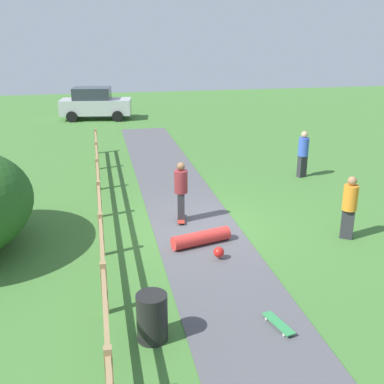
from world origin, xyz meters
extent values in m
plane|color=#427533|center=(0.00, 0.00, 0.00)|extent=(60.00, 60.00, 0.00)
cube|color=#515156|center=(0.00, 0.00, 0.01)|extent=(2.40, 28.00, 0.02)
cube|color=#997A51|center=(-2.60, -6.43, 0.55)|extent=(0.12, 0.12, 1.10)
cube|color=#997A51|center=(-2.60, -3.86, 0.55)|extent=(0.12, 0.12, 1.10)
cube|color=#997A51|center=(-2.60, -1.29, 0.55)|extent=(0.12, 0.12, 1.10)
cube|color=#997A51|center=(-2.60, 1.29, 0.55)|extent=(0.12, 0.12, 1.10)
cube|color=#997A51|center=(-2.60, 3.86, 0.55)|extent=(0.12, 0.12, 1.10)
cube|color=#997A51|center=(-2.60, 6.43, 0.55)|extent=(0.12, 0.12, 1.10)
cube|color=#997A51|center=(-2.60, 9.00, 0.55)|extent=(0.12, 0.12, 1.10)
cube|color=#997A51|center=(-2.60, 0.00, 0.50)|extent=(0.08, 18.00, 0.09)
cube|color=#997A51|center=(-2.60, 0.00, 0.95)|extent=(0.08, 18.00, 0.09)
cylinder|color=black|center=(-1.80, -4.86, 0.45)|extent=(0.56, 0.56, 0.90)
cube|color=#B23326|center=(-0.31, 0.47, 0.09)|extent=(0.34, 0.82, 0.02)
cylinder|color=silver|center=(-0.33, 0.75, 0.05)|extent=(0.04, 0.06, 0.06)
cylinder|color=silver|center=(-0.18, 0.73, 0.05)|extent=(0.04, 0.06, 0.06)
cylinder|color=silver|center=(-0.43, 0.20, 0.05)|extent=(0.04, 0.06, 0.06)
cylinder|color=silver|center=(-0.28, 0.18, 0.05)|extent=(0.04, 0.06, 0.06)
cube|color=#2D2D33|center=(-0.31, 0.47, 0.49)|extent=(0.25, 0.35, 0.78)
cylinder|color=maroon|center=(-0.31, 0.47, 1.21)|extent=(0.44, 0.44, 0.65)
sphere|color=brown|center=(-0.31, 0.47, 1.65)|extent=(0.23, 0.23, 0.23)
cylinder|color=red|center=(-0.10, -1.22, 0.20)|extent=(1.62, 0.77, 0.36)
sphere|color=red|center=(0.15, -2.10, 0.20)|extent=(0.26, 0.26, 0.26)
cube|color=#338C4C|center=(0.55, -5.00, 0.09)|extent=(0.40, 0.82, 0.02)
cylinder|color=silver|center=(0.40, -4.75, 0.05)|extent=(0.04, 0.07, 0.06)
cylinder|color=silver|center=(0.55, -4.71, 0.05)|extent=(0.04, 0.07, 0.06)
cylinder|color=silver|center=(0.54, -5.29, 0.05)|extent=(0.04, 0.07, 0.06)
cylinder|color=silver|center=(0.69, -5.25, 0.05)|extent=(0.04, 0.07, 0.06)
cube|color=#2D2D33|center=(3.79, -1.56, 0.40)|extent=(0.38, 0.35, 0.81)
cylinder|color=orange|center=(3.79, -1.56, 1.14)|extent=(0.53, 0.53, 0.67)
sphere|color=#9E704C|center=(3.79, -1.56, 1.60)|extent=(0.24, 0.24, 0.24)
cube|color=#2D2D33|center=(4.91, 3.84, 0.41)|extent=(0.37, 0.30, 0.81)
cylinder|color=blue|center=(4.91, 3.84, 1.15)|extent=(0.49, 0.49, 0.68)
sphere|color=tan|center=(4.91, 3.84, 1.61)|extent=(0.24, 0.24, 0.24)
cube|color=#B7B7BC|center=(-2.48, 17.53, 0.77)|extent=(4.40, 2.27, 0.90)
cube|color=#2D333D|center=(-2.68, 17.56, 1.57)|extent=(2.40, 1.85, 0.70)
cylinder|color=black|center=(-1.02, 18.21, 0.32)|extent=(0.67, 0.33, 0.64)
cylinder|color=black|center=(-1.26, 16.47, 0.32)|extent=(0.67, 0.33, 0.64)
cylinder|color=black|center=(-3.69, 18.59, 0.32)|extent=(0.67, 0.33, 0.64)
cylinder|color=black|center=(-3.94, 16.85, 0.32)|extent=(0.67, 0.33, 0.64)
camera|label=1|loc=(-2.55, -12.09, 5.31)|focal=44.45mm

